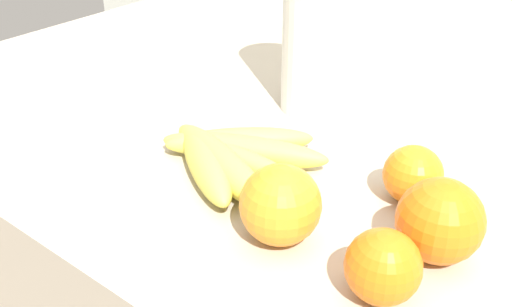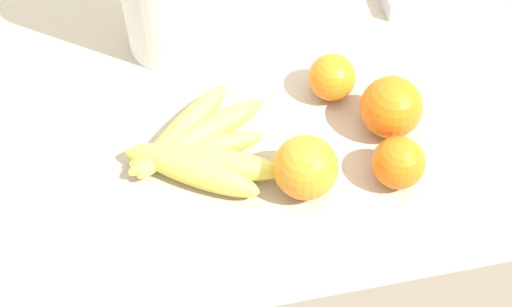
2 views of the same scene
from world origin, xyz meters
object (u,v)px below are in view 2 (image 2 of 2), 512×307
at_px(orange_back_left, 332,77).
at_px(orange_right, 399,163).
at_px(banana_bunch, 196,151).
at_px(orange_back_right, 388,108).
at_px(orange_far_right, 305,168).

height_order(orange_back_left, orange_right, orange_right).
bearing_deg(orange_right, banana_bunch, 162.14).
xyz_separation_m(banana_bunch, orange_back_right, (0.26, 0.00, 0.02)).
bearing_deg(orange_back_right, banana_bunch, -179.33).
bearing_deg(banana_bunch, orange_far_right, -27.85).
bearing_deg(banana_bunch, orange_back_right, 0.67).
xyz_separation_m(orange_back_right, orange_right, (-0.01, -0.08, -0.01)).
height_order(orange_back_left, orange_far_right, orange_far_right).
bearing_deg(orange_far_right, orange_back_right, 28.83).
bearing_deg(orange_back_right, orange_back_left, 127.01).
bearing_deg(orange_right, orange_back_left, 106.07).
relative_size(banana_bunch, orange_far_right, 2.59).
height_order(banana_bunch, orange_back_left, orange_back_left).
height_order(banana_bunch, orange_right, orange_right).
height_order(orange_back_right, orange_right, orange_back_right).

